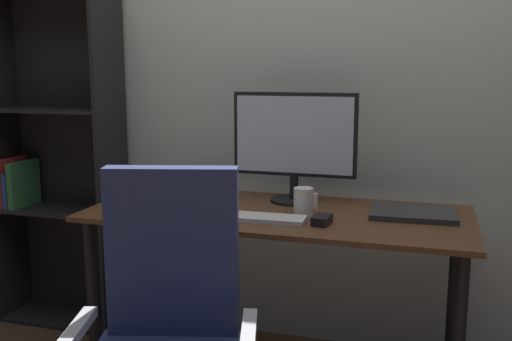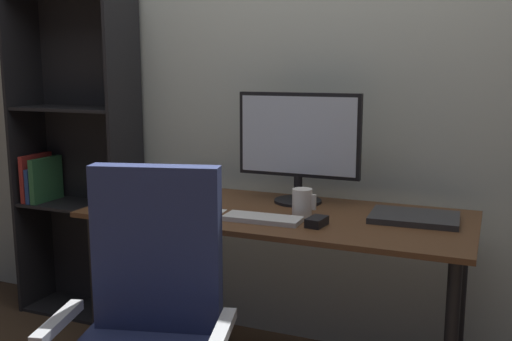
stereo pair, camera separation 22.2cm
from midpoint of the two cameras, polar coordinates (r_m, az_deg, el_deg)
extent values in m
cube|color=beige|center=(2.70, 8.34, 9.97)|extent=(6.40, 0.10, 2.60)
cube|color=#56351E|center=(2.29, 4.89, -4.34)|extent=(1.50, 0.65, 0.02)
cylinder|color=black|center=(2.49, -12.96, -12.41)|extent=(0.04, 0.04, 0.72)
cylinder|color=black|center=(2.90, -6.82, -8.91)|extent=(0.04, 0.04, 0.72)
cylinder|color=black|center=(2.56, 21.92, -12.22)|extent=(0.04, 0.04, 0.72)
cylinder|color=black|center=(2.45, 6.75, -3.03)|extent=(0.20, 0.20, 0.01)
cylinder|color=black|center=(2.44, 6.78, -1.75)|extent=(0.04, 0.04, 0.10)
cube|color=black|center=(2.41, 6.89, 3.49)|extent=(0.52, 0.03, 0.35)
cube|color=silver|center=(2.39, 6.79, 3.45)|extent=(0.49, 0.01, 0.32)
cube|color=silver|center=(2.15, 3.50, -4.79)|extent=(0.29, 0.12, 0.02)
cube|color=black|center=(2.10, 9.05, -5.05)|extent=(0.07, 0.10, 0.03)
cylinder|color=white|center=(2.22, 7.44, -3.18)|extent=(0.08, 0.08, 0.11)
cube|color=white|center=(2.21, 8.61, -3.14)|extent=(0.02, 0.01, 0.06)
cube|color=#2D2D30|center=(2.26, 18.11, -4.46)|extent=(0.33, 0.24, 0.02)
cube|color=white|center=(2.20, -3.82, -4.63)|extent=(0.24, 0.32, 0.00)
cube|color=navy|center=(1.80, -6.30, -7.71)|extent=(0.40, 0.17, 0.52)
cube|color=#B7BABC|center=(1.77, -15.53, -14.30)|extent=(0.11, 0.26, 0.03)
cube|color=#B7BABC|center=(1.65, 0.62, -15.72)|extent=(0.11, 0.26, 0.03)
cube|color=black|center=(3.30, -19.75, 1.50)|extent=(0.02, 0.28, 1.69)
cube|color=black|center=(2.91, -10.54, 0.87)|extent=(0.02, 0.28, 1.69)
cube|color=black|center=(3.20, -13.96, 1.56)|extent=(0.65, 0.01, 1.69)
cube|color=black|center=(3.32, -14.74, -13.17)|extent=(0.61, 0.26, 0.02)
cube|color=black|center=(3.14, -15.22, -3.35)|extent=(0.61, 0.26, 0.02)
cube|color=black|center=(3.07, -15.65, 5.89)|extent=(0.61, 0.26, 0.02)
cube|color=#B22D28|center=(3.27, -19.07, -0.64)|extent=(0.03, 0.22, 0.25)
cube|color=#28478C|center=(3.26, -18.62, -1.27)|extent=(0.03, 0.22, 0.18)
cube|color=#337242|center=(3.23, -18.19, -0.86)|extent=(0.03, 0.22, 0.24)
camera|label=1|loc=(0.11, -87.19, 0.50)|focal=40.51mm
camera|label=2|loc=(0.11, 92.81, -0.50)|focal=40.51mm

